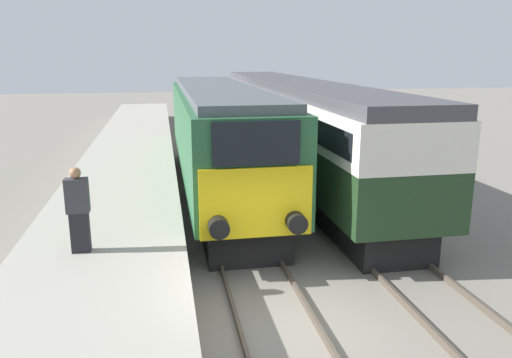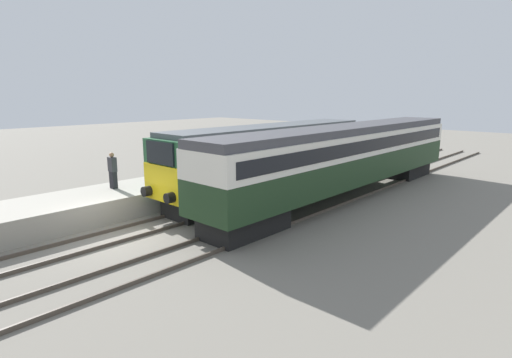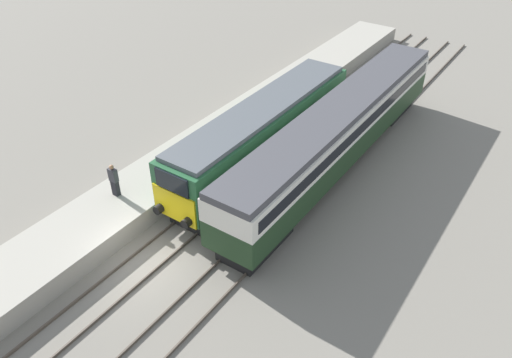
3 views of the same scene
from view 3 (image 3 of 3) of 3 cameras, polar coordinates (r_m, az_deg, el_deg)
The scene contains 7 objects.
ground_plane at distance 22.97m, azimuth -12.58°, elevation -9.36°, with size 120.00×120.00×0.00m, color slate.
platform_left at distance 28.91m, azimuth -6.22°, elevation 3.20°, with size 3.50×50.00×1.05m.
rails_near_track at distance 25.55m, azimuth -4.73°, elevation -2.87°, with size 1.51×60.00×0.14m.
rails_far_track at distance 23.99m, azimuth 1.67°, elevation -5.74°, with size 1.50×60.00×0.14m.
locomotive at distance 27.26m, azimuth 0.77°, elevation 5.28°, with size 2.70×14.74×3.85m.
passenger_carriage at distance 27.50m, azimuth 9.41°, elevation 5.57°, with size 2.75×20.25×3.88m.
person_on_platform at distance 24.93m, azimuth -15.92°, elevation -0.13°, with size 0.44×0.26×1.74m.
Camera 3 is at (13.03, -10.25, 15.90)m, focal length 35.00 mm.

